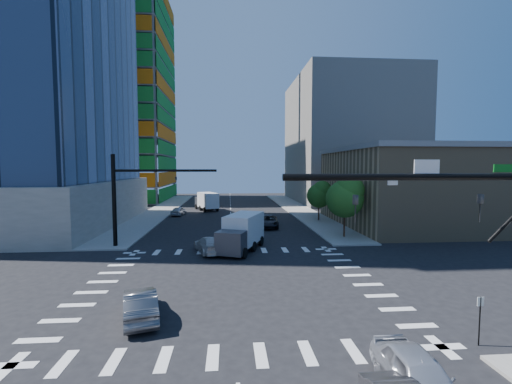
{
  "coord_description": "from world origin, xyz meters",
  "views": [
    {
      "loc": [
        -0.29,
        -22.78,
        7.89
      ],
      "look_at": [
        2.16,
        8.0,
        5.64
      ],
      "focal_mm": 24.0,
      "sensor_mm": 36.0,
      "label": 1
    }
  ],
  "objects": [
    {
      "name": "no_parking_sign",
      "position": [
        10.7,
        -9.0,
        1.38
      ],
      "size": [
        0.3,
        0.06,
        2.2
      ],
      "color": "black",
      "rests_on": "ground"
    },
    {
      "name": "box_truck_near",
      "position": [
        0.77,
        8.93,
        1.49
      ],
      "size": [
        4.9,
        6.98,
        3.37
      ],
      "rotation": [
        0.0,
        0.0,
        -0.38
      ],
      "color": "black",
      "rests_on": "ground"
    },
    {
      "name": "commercial_building",
      "position": [
        25.0,
        22.0,
        5.31
      ],
      "size": [
        20.5,
        22.5,
        10.6
      ],
      "color": "#9E835C",
      "rests_on": "ground"
    },
    {
      "name": "construction_building",
      "position": [
        -27.41,
        61.93,
        24.61
      ],
      "size": [
        25.16,
        34.5,
        70.6
      ],
      "color": "slate",
      "rests_on": "ground"
    },
    {
      "name": "car_nb_near",
      "position": [
        6.09,
        -12.13,
        0.79
      ],
      "size": [
        1.9,
        4.64,
        1.58
      ],
      "primitive_type": "imported",
      "rotation": [
        0.0,
        0.0,
        -0.01
      ],
      "color": "#B7B9C0",
      "rests_on": "ground"
    },
    {
      "name": "sidewalk_ne",
      "position": [
        12.5,
        40.0,
        0.07
      ],
      "size": [
        5.0,
        60.0,
        0.15
      ],
      "primitive_type": "cube",
      "color": "gray",
      "rests_on": "ground"
    },
    {
      "name": "signal_mast_nw",
      "position": [
        -10.0,
        11.5,
        5.49
      ],
      "size": [
        10.2,
        0.4,
        9.0
      ],
      "color": "black",
      "rests_on": "sidewalk_nw"
    },
    {
      "name": "sidewalk_nw",
      "position": [
        -12.5,
        40.0,
        0.07
      ],
      "size": [
        5.0,
        60.0,
        0.15
      ],
      "primitive_type": "cube",
      "color": "gray",
      "rests_on": "ground"
    },
    {
      "name": "car_nb_far",
      "position": [
        4.79,
        21.38,
        0.78
      ],
      "size": [
        3.08,
        5.85,
        1.57
      ],
      "primitive_type": "imported",
      "rotation": [
        0.0,
        0.0,
        -0.09
      ],
      "color": "black",
      "rests_on": "ground"
    },
    {
      "name": "road_markings",
      "position": [
        0.0,
        0.0,
        0.01
      ],
      "size": [
        20.0,
        20.0,
        0.01
      ],
      "primitive_type": "cube",
      "color": "silver",
      "rests_on": "ground"
    },
    {
      "name": "box_truck_far",
      "position": [
        -4.47,
        40.16,
        1.44
      ],
      "size": [
        4.81,
        6.75,
        3.26
      ],
      "rotation": [
        0.0,
        0.0,
        3.53
      ],
      "color": "black",
      "rests_on": "ground"
    },
    {
      "name": "car_sb_mid",
      "position": [
        -8.5,
        33.44,
        0.72
      ],
      "size": [
        2.32,
        4.44,
        1.44
      ],
      "primitive_type": "imported",
      "rotation": [
        0.0,
        0.0,
        2.99
      ],
      "color": "silver",
      "rests_on": "ground"
    },
    {
      "name": "tree_south",
      "position": [
        12.63,
        13.9,
        4.69
      ],
      "size": [
        4.16,
        4.16,
        6.82
      ],
      "color": "#382316",
      "rests_on": "sidewalk_ne"
    },
    {
      "name": "bg_building_ne",
      "position": [
        27.0,
        55.0,
        14.0
      ],
      "size": [
        24.0,
        30.0,
        28.0
      ],
      "primitive_type": "cube",
      "color": "slate",
      "rests_on": "ground"
    },
    {
      "name": "car_sb_near",
      "position": [
        -2.12,
        8.58,
        0.74
      ],
      "size": [
        3.5,
        5.5,
        1.48
      ],
      "primitive_type": "imported",
      "rotation": [
        0.0,
        0.0,
        3.44
      ],
      "color": "#BABABA",
      "rests_on": "ground"
    },
    {
      "name": "tree_north",
      "position": [
        12.93,
        25.9,
        3.99
      ],
      "size": [
        3.54,
        3.52,
        5.78
      ],
      "color": "#382316",
      "rests_on": "sidewalk_ne"
    },
    {
      "name": "ground",
      "position": [
        0.0,
        0.0,
        0.0
      ],
      "size": [
        160.0,
        160.0,
        0.0
      ],
      "primitive_type": "plane",
      "color": "black",
      "rests_on": "ground"
    },
    {
      "name": "car_sb_cross",
      "position": [
        -4.95,
        -5.01,
        0.76
      ],
      "size": [
        2.85,
        4.9,
        1.53
      ],
      "primitive_type": "imported",
      "rotation": [
        0.0,
        0.0,
        3.42
      ],
      "color": "#545559",
      "rests_on": "ground"
    }
  ]
}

